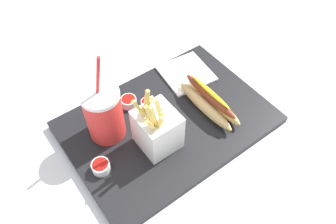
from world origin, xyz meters
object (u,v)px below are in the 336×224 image
object	(u,v)px
hot_dog_1	(209,101)
fries_basket	(157,129)
ketchup_cup_3	(101,166)
napkin_stack	(186,73)
ketchup_cup_2	(129,101)
soda_cup	(104,114)
ketchup_cup_1	(147,104)

from	to	relation	value
hot_dog_1	fries_basket	bearing A→B (deg)	-176.63
ketchup_cup_3	napkin_stack	world-z (taller)	ketchup_cup_3
fries_basket	ketchup_cup_2	world-z (taller)	fries_basket
soda_cup	hot_dog_1	distance (m)	0.25
ketchup_cup_3	napkin_stack	bearing A→B (deg)	19.95
soda_cup	fries_basket	size ratio (longest dim) A/B	1.36
ketchup_cup_3	soda_cup	bearing A→B (deg)	51.84
hot_dog_1	ketchup_cup_3	xyz separation A→B (m)	(-0.30, 0.01, -0.01)
ketchup_cup_3	hot_dog_1	bearing A→B (deg)	-1.19
hot_dog_1	ketchup_cup_1	distance (m)	0.15
ketchup_cup_2	hot_dog_1	bearing A→B (deg)	-39.32
fries_basket	soda_cup	bearing A→B (deg)	128.65
ketchup_cup_3	fries_basket	bearing A→B (deg)	-6.51
soda_cup	ketchup_cup_3	bearing A→B (deg)	-128.16
hot_dog_1	ketchup_cup_3	distance (m)	0.30
fries_basket	hot_dog_1	distance (m)	0.16
fries_basket	napkin_stack	size ratio (longest dim) A/B	1.35
soda_cup	fries_basket	bearing A→B (deg)	-51.35
fries_basket	ketchup_cup_3	world-z (taller)	fries_basket
ketchup_cup_1	napkin_stack	xyz separation A→B (m)	(0.15, 0.03, -0.01)
ketchup_cup_2	fries_basket	bearing A→B (deg)	-93.31
soda_cup	ketchup_cup_1	distance (m)	0.13
hot_dog_1	ketchup_cup_1	size ratio (longest dim) A/B	6.13
fries_basket	ketchup_cup_1	world-z (taller)	fries_basket
ketchup_cup_1	ketchup_cup_2	size ratio (longest dim) A/B	0.78
soda_cup	ketchup_cup_3	size ratio (longest dim) A/B	5.74
fries_basket	ketchup_cup_1	bearing A→B (deg)	68.19
hot_dog_1	napkin_stack	size ratio (longest dim) A/B	1.51
fries_basket	ketchup_cup_1	size ratio (longest dim) A/B	5.50
napkin_stack	fries_basket	bearing A→B (deg)	-144.69
hot_dog_1	ketchup_cup_1	world-z (taller)	hot_dog_1
fries_basket	hot_dog_1	xyz separation A→B (m)	(0.16, 0.01, -0.03)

